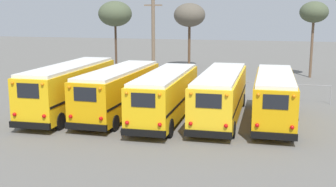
% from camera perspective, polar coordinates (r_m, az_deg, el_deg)
% --- Properties ---
extents(ground_plane, '(160.00, 160.00, 0.00)m').
position_cam_1_polar(ground_plane, '(27.94, 0.19, -3.13)').
color(ground_plane, '#66635E').
extents(school_bus_0, '(2.91, 10.59, 3.35)m').
position_cam_1_polar(school_bus_0, '(29.14, -13.11, 0.82)').
color(school_bus_0, yellow).
rests_on(school_bus_0, ground).
extents(school_bus_1, '(2.59, 10.26, 3.14)m').
position_cam_1_polar(school_bus_1, '(28.21, -6.61, 0.48)').
color(school_bus_1, '#E5A00C').
rests_on(school_bus_1, ground).
extents(school_bus_2, '(2.81, 10.30, 3.07)m').
position_cam_1_polar(school_bus_2, '(26.73, -0.31, -0.08)').
color(school_bus_2, yellow).
rests_on(school_bus_2, ground).
extents(school_bus_3, '(2.83, 10.98, 3.05)m').
position_cam_1_polar(school_bus_3, '(27.20, 7.16, -0.03)').
color(school_bus_3, yellow).
rests_on(school_bus_3, ground).
extents(school_bus_4, '(2.68, 9.89, 3.09)m').
position_cam_1_polar(school_bus_4, '(26.87, 14.20, -0.36)').
color(school_bus_4, '#E5A00C').
rests_on(school_bus_4, ground).
extents(utility_pole, '(1.80, 0.35, 8.50)m').
position_cam_1_polar(utility_pole, '(41.59, -2.01, 7.56)').
color(utility_pole, '#75604C').
rests_on(utility_pole, ground).
extents(bare_tree_0, '(3.87, 3.87, 7.94)m').
position_cam_1_polar(bare_tree_0, '(52.59, 2.93, 10.52)').
color(bare_tree_0, brown).
rests_on(bare_tree_0, ground).
extents(bare_tree_1, '(2.91, 2.91, 7.93)m').
position_cam_1_polar(bare_tree_1, '(46.72, 19.16, 10.28)').
color(bare_tree_1, brown).
rests_on(bare_tree_1, ground).
extents(bare_tree_2, '(3.76, 3.76, 8.06)m').
position_cam_1_polar(bare_tree_2, '(48.34, -7.18, 10.63)').
color(bare_tree_2, '#473323').
rests_on(bare_tree_2, ground).
extents(fence_line, '(21.43, 0.06, 1.42)m').
position_cam_1_polar(fence_line, '(34.23, 3.16, 1.15)').
color(fence_line, '#939399').
rests_on(fence_line, ground).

